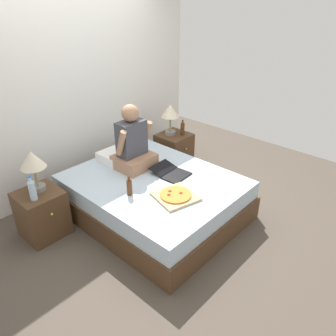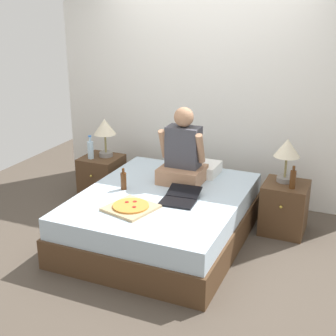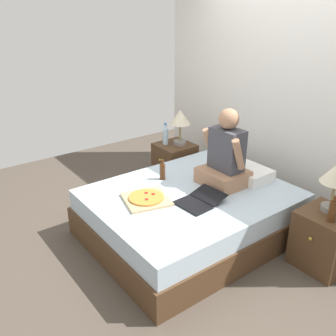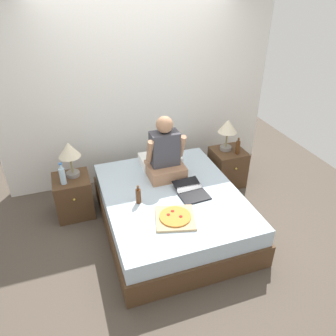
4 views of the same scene
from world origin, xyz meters
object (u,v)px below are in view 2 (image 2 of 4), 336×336
bed (163,217)px  lamp_on_left_nightstand (105,129)px  lamp_on_right_nightstand (287,151)px  person_seated (183,155)px  pizza_box (131,207)px  laptop (180,199)px  beer_bottle_on_bed (124,181)px  water_bottle (91,149)px  nightstand_right (284,208)px  beer_bottle (293,179)px  nightstand_left (102,178)px

bed → lamp_on_left_nightstand: bearing=146.4°
lamp_on_right_nightstand → person_seated: bearing=-163.3°
lamp_on_right_nightstand → pizza_box: bearing=-135.9°
pizza_box → laptop: bearing=46.1°
laptop → beer_bottle_on_bed: 0.63m
lamp_on_left_nightstand → water_bottle: size_ratio=1.63×
nightstand_right → laptop: bearing=-139.6°
lamp_on_left_nightstand → pizza_box: 1.50m
nightstand_right → beer_bottle_on_bed: 1.66m
beer_bottle_on_bed → lamp_on_right_nightstand: bearing=26.9°
beer_bottle → beer_bottle_on_bed: size_ratio=1.05×
lamp_on_right_nightstand → beer_bottle: 0.29m
person_seated → lamp_on_right_nightstand: bearing=16.7°
water_bottle → lamp_on_right_nightstand: 2.22m
bed → beer_bottle: bearing=25.2°
lamp_on_left_nightstand → lamp_on_right_nightstand: (2.09, 0.00, 0.00)m
nightstand_right → person_seated: (-1.02, -0.25, 0.51)m
nightstand_right → beer_bottle_on_bed: beer_bottle_on_bed is taller
water_bottle → beer_bottle: water_bottle is taller
person_seated → beer_bottle_on_bed: person_seated is taller
person_seated → pizza_box: person_seated is taller
lamp_on_left_nightstand → nightstand_right: lamp_on_left_nightstand is taller
beer_bottle → person_seated: (-1.09, -0.15, 0.15)m
lamp_on_right_nightstand → person_seated: 1.04m
nightstand_left → beer_bottle: bearing=-2.6°
lamp_on_right_nightstand → nightstand_left: bearing=-178.7°
lamp_on_right_nightstand → pizza_box: size_ratio=0.92×
laptop → beer_bottle_on_bed: beer_bottle_on_bed is taller
nightstand_right → pizza_box: pizza_box is taller
beer_bottle → laptop: beer_bottle is taller
person_seated → beer_bottle_on_bed: 0.66m
beer_bottle → beer_bottle_on_bed: (-1.55, -0.59, -0.04)m
lamp_on_right_nightstand → laptop: 1.19m
lamp_on_left_nightstand → person_seated: bearing=-15.3°
pizza_box → beer_bottle: bearing=37.7°
bed → lamp_on_right_nightstand: size_ratio=4.28×
beer_bottle_on_bed → nightstand_left: bearing=134.5°
lamp_on_left_nightstand → beer_bottle_on_bed: bearing=-49.3°
beer_bottle → pizza_box: (-1.27, -0.98, -0.12)m
beer_bottle → person_seated: 1.11m
person_seated → beer_bottle_on_bed: (-0.46, -0.44, -0.20)m
pizza_box → nightstand_left: bearing=131.6°
nightstand_right → pizza_box: 1.63m
beer_bottle → nightstand_left: bearing=177.4°
pizza_box → beer_bottle_on_bed: beer_bottle_on_bed is taller
nightstand_left → water_bottle: 0.39m
nightstand_right → person_seated: size_ratio=0.67×
bed → beer_bottle: size_ratio=8.38×
beer_bottle → beer_bottle_on_bed: beer_bottle is taller
laptop → nightstand_left: bearing=150.5°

